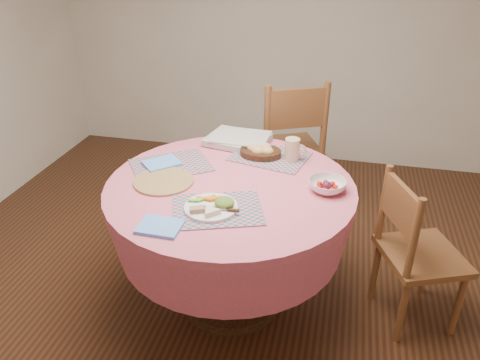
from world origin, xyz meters
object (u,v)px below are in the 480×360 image
object	(u,v)px
chair_back	(288,146)
bread_bowl	(261,151)
wicker_trivet	(164,181)
dinner_plate	(212,207)
fruit_bowl	(327,186)
chair_right	(414,250)
dining_table	(231,217)
latte_mug	(293,149)

from	to	relation	value
chair_back	bread_bowl	world-z (taller)	chair_back
wicker_trivet	dinner_plate	size ratio (longest dim) A/B	1.20
dinner_plate	fruit_bowl	bearing A→B (deg)	31.83
chair_right	fruit_bowl	bearing A→B (deg)	73.39
dining_table	dinner_plate	world-z (taller)	dinner_plate
dinner_plate	bread_bowl	size ratio (longest dim) A/B	1.08
bread_bowl	fruit_bowl	size ratio (longest dim) A/B	0.97
chair_right	wicker_trivet	distance (m)	1.30
dinner_plate	fruit_bowl	world-z (taller)	dinner_plate
chair_right	fruit_bowl	world-z (taller)	chair_right
dining_table	dinner_plate	distance (m)	0.34
chair_right	bread_bowl	distance (m)	0.95
dining_table	wicker_trivet	size ratio (longest dim) A/B	4.13
chair_right	bread_bowl	xyz separation A→B (m)	(-0.84, 0.25, 0.34)
chair_right	wicker_trivet	xyz separation A→B (m)	(-1.26, -0.14, 0.32)
bread_bowl	latte_mug	xyz separation A→B (m)	(0.18, -0.01, 0.03)
fruit_bowl	chair_right	bearing A→B (deg)	5.88
wicker_trivet	fruit_bowl	world-z (taller)	fruit_bowl
chair_right	chair_back	world-z (taller)	chair_back
latte_mug	fruit_bowl	world-z (taller)	latte_mug
dining_table	fruit_bowl	world-z (taller)	fruit_bowl
chair_right	dinner_plate	world-z (taller)	chair_right
chair_right	chair_back	xyz separation A→B (m)	(-0.77, 0.91, 0.09)
dining_table	bread_bowl	size ratio (longest dim) A/B	5.39
dinner_plate	chair_right	bearing A→B (deg)	20.24
wicker_trivet	fruit_bowl	size ratio (longest dim) A/B	1.26
chair_right	latte_mug	bearing A→B (deg)	47.47
bread_bowl	latte_mug	world-z (taller)	latte_mug
dining_table	dinner_plate	size ratio (longest dim) A/B	4.98
chair_back	wicker_trivet	world-z (taller)	chair_back
bread_bowl	fruit_bowl	world-z (taller)	bread_bowl
dinner_plate	chair_back	bearing A→B (deg)	82.13
chair_back	dinner_plate	size ratio (longest dim) A/B	4.10
dinner_plate	latte_mug	distance (m)	0.66
dining_table	wicker_trivet	xyz separation A→B (m)	(-0.33, -0.05, 0.20)
wicker_trivet	dinner_plate	xyz separation A→B (m)	(0.31, -0.20, 0.02)
dining_table	fruit_bowl	xyz separation A→B (m)	(0.47, 0.04, 0.22)
chair_back	wicker_trivet	distance (m)	1.18
chair_right	chair_back	size ratio (longest dim) A/B	0.83
fruit_bowl	chair_back	bearing A→B (deg)	108.05
dinner_plate	latte_mug	xyz separation A→B (m)	(0.28, 0.59, 0.04)
chair_right	latte_mug	distance (m)	0.80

